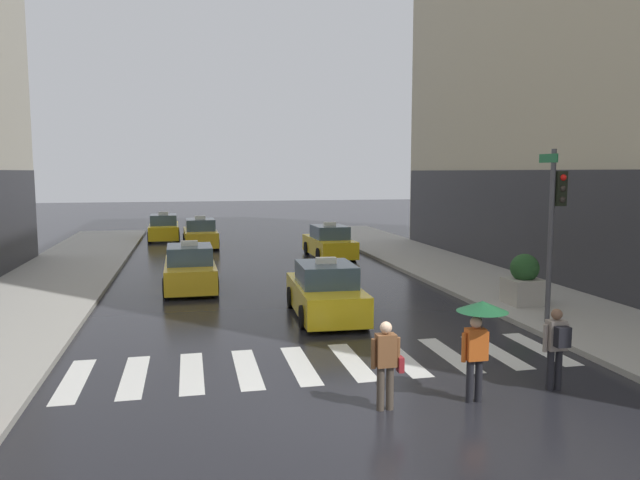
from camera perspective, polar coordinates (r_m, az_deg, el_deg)
The scene contains 12 objects.
ground_plane at distance 11.29m, azimuth 4.13°, elevation -16.13°, with size 160.00×160.00×0.00m, color black.
crosswalk_markings at distance 14.02m, azimuth 0.59°, elevation -11.53°, with size 11.30×2.80×0.01m.
traffic_light_pole at distance 17.80m, azimuth 21.29°, elevation 2.56°, with size 0.44×0.84×4.80m.
taxi_lead at distance 18.20m, azimuth 0.51°, elevation -4.97°, with size 2.06×4.60×1.80m.
taxi_second at distance 22.98m, azimuth -12.17°, elevation -2.71°, with size 1.98×4.56×1.80m.
taxi_third at distance 30.66m, azimuth 0.88°, elevation -0.29°, with size 2.03×4.59×1.80m.
taxi_fourth at distance 35.63m, azimuth -11.22°, elevation 0.53°, with size 2.03×4.59×1.80m.
taxi_fifth at distance 39.77m, azimuth -14.52°, elevation 1.06°, with size 2.01×4.58×1.80m.
pedestrian_with_umbrella at distance 11.78m, azimuth 14.84°, elevation -7.61°, with size 0.96×0.96×1.94m.
pedestrian_with_backpack at distance 12.97m, azimuth 21.42°, elevation -9.02°, with size 0.55×0.43×1.65m.
pedestrian_with_handbag at distance 11.23m, azimuth 6.27°, elevation -11.20°, with size 0.60×0.24×1.65m.
planter_near_corner at distance 20.28m, azimuth 18.71°, elevation -3.71°, with size 1.10×1.10×1.60m.
Camera 1 is at (-2.97, -9.99, 4.34)m, focal length 33.92 mm.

